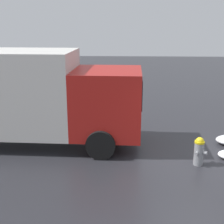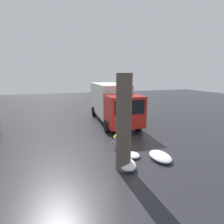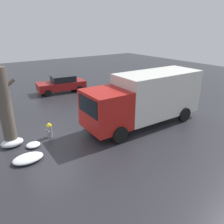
% 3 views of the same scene
% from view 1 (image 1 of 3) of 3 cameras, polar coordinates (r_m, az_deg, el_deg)
% --- Properties ---
extents(ground_plane, '(60.00, 60.00, 0.00)m').
position_cam_1_polar(ground_plane, '(9.54, 15.41, -9.26)').
color(ground_plane, '#28282D').
extents(fire_hydrant, '(0.40, 0.45, 0.85)m').
position_cam_1_polar(fire_hydrant, '(9.37, 15.63, -6.85)').
color(fire_hydrant, gray).
rests_on(fire_hydrant, ground_plane).
extents(delivery_truck, '(7.70, 2.81, 3.13)m').
position_cam_1_polar(delivery_truck, '(10.80, -16.38, 3.15)').
color(delivery_truck, red).
rests_on(delivery_truck, ground_plane).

